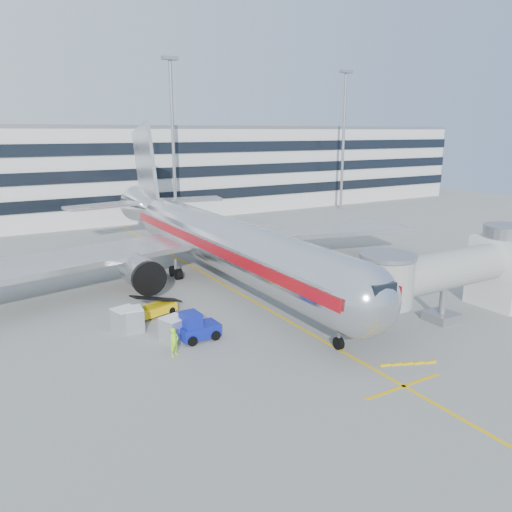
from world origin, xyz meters
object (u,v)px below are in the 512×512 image
main_jet (213,238)px  belt_loader (151,310)px  cargo_container_right (126,320)px  cargo_container_front (174,329)px  ramp_worker (174,342)px  baggage_tug (196,328)px  cargo_container_left (131,320)px

main_jet → belt_loader: bearing=-142.0°
cargo_container_right → cargo_container_front: size_ratio=1.02×
belt_loader → cargo_container_front: 5.29m
main_jet → ramp_worker: 18.33m
baggage_tug → cargo_container_front: size_ratio=1.47×
cargo_container_right → ramp_worker: ramp_worker is taller
cargo_container_front → ramp_worker: (-0.98, -2.54, 0.14)m
ramp_worker → cargo_container_front: bearing=43.5°
belt_loader → cargo_container_right: belt_loader is taller
belt_loader → ramp_worker: (-1.06, -7.83, 0.38)m
cargo_container_right → cargo_container_front: cargo_container_right is taller
baggage_tug → cargo_container_left: size_ratio=1.58×
belt_loader → cargo_container_left: 3.09m
belt_loader → cargo_container_front: belt_loader is taller
main_jet → ramp_worker: size_ratio=25.76×
main_jet → cargo_container_front: main_jet is taller
ramp_worker → belt_loader: bearing=56.9°
cargo_container_left → cargo_container_right: size_ratio=0.91×
belt_loader → cargo_container_right: size_ratio=2.23×
belt_loader → baggage_tug: size_ratio=1.55×
main_jet → cargo_container_right: 15.17m
cargo_container_front → main_jet: bearing=53.5°
baggage_tug → cargo_container_left: (-3.53, 4.02, -0.04)m
cargo_container_right → ramp_worker: (1.56, -5.87, 0.09)m
cargo_container_right → cargo_container_front: 4.19m
belt_loader → cargo_container_front: (-0.08, -5.28, 0.24)m
main_jet → cargo_container_left: 14.97m
cargo_container_front → ramp_worker: size_ratio=1.01×
cargo_container_left → belt_loader: bearing=43.4°
belt_loader → ramp_worker: belt_loader is taller
main_jet → baggage_tug: (-7.79, -13.24, -3.30)m
cargo_container_left → cargo_container_right: cargo_container_right is taller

